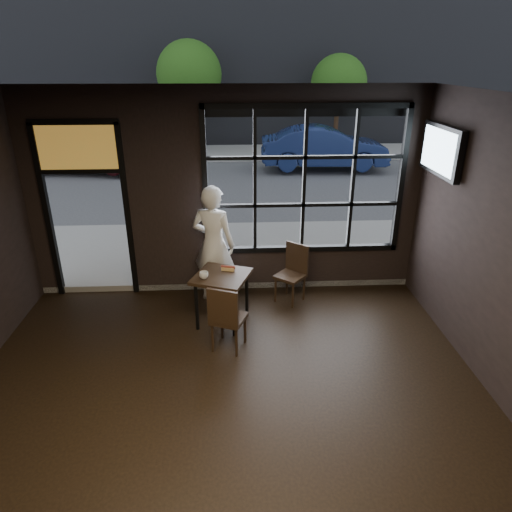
{
  "coord_description": "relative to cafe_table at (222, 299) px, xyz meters",
  "views": [
    {
      "loc": [
        0.11,
        -3.24,
        3.53
      ],
      "look_at": [
        0.4,
        2.2,
        1.15
      ],
      "focal_mm": 32.0,
      "sensor_mm": 36.0,
      "label": 1
    }
  ],
  "objects": [
    {
      "name": "floor",
      "position": [
        0.07,
        -2.46,
        -0.39
      ],
      "size": [
        6.0,
        7.0,
        0.02
      ],
      "primitive_type": "cube",
      "color": "black",
      "rests_on": "ground"
    },
    {
      "name": "ceiling",
      "position": [
        0.07,
        -2.46,
        2.83
      ],
      "size": [
        6.0,
        7.0,
        0.02
      ],
      "primitive_type": "cube",
      "color": "black",
      "rests_on": "ground"
    },
    {
      "name": "window_frame",
      "position": [
        1.27,
        1.04,
        1.42
      ],
      "size": [
        3.06,
        0.12,
        2.28
      ],
      "primitive_type": "cube",
      "color": "black",
      "rests_on": "ground"
    },
    {
      "name": "stained_transom",
      "position": [
        -2.03,
        1.04,
        1.97
      ],
      "size": [
        1.2,
        0.06,
        0.7
      ],
      "primitive_type": "cube",
      "color": "orange",
      "rests_on": "ground"
    },
    {
      "name": "street_asphalt",
      "position": [
        0.07,
        21.54,
        -0.4
      ],
      "size": [
        60.0,
        41.0,
        0.04
      ],
      "primitive_type": "cube",
      "color": "#545456",
      "rests_on": "ground"
    },
    {
      "name": "cafe_table",
      "position": [
        0.0,
        0.0,
        0.0
      ],
      "size": [
        0.91,
        0.91,
        0.77
      ],
      "primitive_type": "cube",
      "rotation": [
        0.0,
        0.0,
        -0.35
      ],
      "color": "black",
      "rests_on": "floor"
    },
    {
      "name": "chair_near",
      "position": [
        0.09,
        -0.62,
        0.08
      ],
      "size": [
        0.52,
        0.52,
        0.94
      ],
      "primitive_type": "cube",
      "rotation": [
        0.0,
        0.0,
        2.77
      ],
      "color": "black",
      "rests_on": "floor"
    },
    {
      "name": "chair_window",
      "position": [
        1.04,
        0.59,
        0.07
      ],
      "size": [
        0.56,
        0.56,
        0.91
      ],
      "primitive_type": "cube",
      "rotation": [
        0.0,
        0.0,
        -0.7
      ],
      "color": "black",
      "rests_on": "floor"
    },
    {
      "name": "man",
      "position": [
        -0.13,
        0.72,
        0.54
      ],
      "size": [
        0.79,
        0.65,
        1.85
      ],
      "primitive_type": "imported",
      "rotation": [
        0.0,
        0.0,
        2.79
      ],
      "color": "white",
      "rests_on": "floor"
    },
    {
      "name": "hotdog",
      "position": [
        0.09,
        0.14,
        0.41
      ],
      "size": [
        0.21,
        0.13,
        0.06
      ],
      "primitive_type": null,
      "rotation": [
        0.0,
        0.0,
        -0.25
      ],
      "color": "tan",
      "rests_on": "cafe_table"
    },
    {
      "name": "cup",
      "position": [
        -0.24,
        -0.1,
        0.43
      ],
      "size": [
        0.14,
        0.14,
        0.1
      ],
      "primitive_type": "imported",
      "rotation": [
        0.0,
        0.0,
        -0.18
      ],
      "color": "silver",
      "rests_on": "cafe_table"
    },
    {
      "name": "tv",
      "position": [
        3.0,
        0.34,
        2.0
      ],
      "size": [
        0.13,
        1.13,
        0.66
      ],
      "primitive_type": "cube",
      "color": "black",
      "rests_on": "wall_right"
    },
    {
      "name": "navy_car",
      "position": [
        3.24,
        9.47,
        0.4
      ],
      "size": [
        4.2,
        1.6,
        1.37
      ],
      "primitive_type": "imported",
      "rotation": [
        0.0,
        0.0,
        1.53
      ],
      "color": "#17244F",
      "rests_on": "street_asphalt"
    },
    {
      "name": "maroon_car",
      "position": [
        -4.83,
        9.69,
        0.47
      ],
      "size": [
        4.64,
        2.47,
        1.5
      ],
      "primitive_type": "imported",
      "rotation": [
        0.0,
        0.0,
        1.41
      ],
      "color": "black",
      "rests_on": "street_asphalt"
    },
    {
      "name": "tree_left",
      "position": [
        -1.37,
        12.82,
        2.55
      ],
      "size": [
        2.44,
        2.44,
        4.17
      ],
      "color": "#332114",
      "rests_on": "street_asphalt"
    },
    {
      "name": "tree_right",
      "position": [
        4.37,
        12.96,
        2.21
      ],
      "size": [
        2.16,
        2.16,
        3.68
      ],
      "color": "#332114",
      "rests_on": "street_asphalt"
    }
  ]
}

